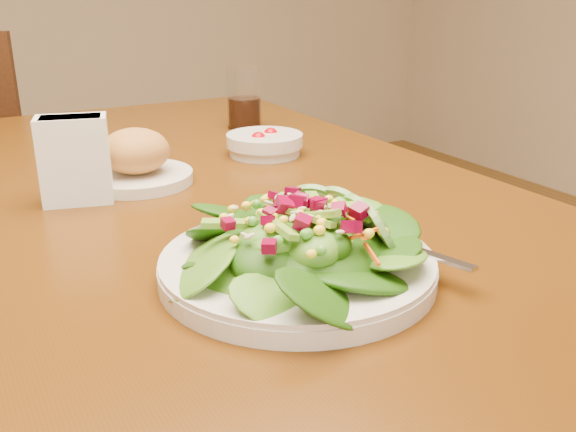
% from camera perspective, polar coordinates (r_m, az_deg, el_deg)
% --- Properties ---
extents(dining_table, '(0.90, 1.40, 0.75)m').
position_cam_1_polar(dining_table, '(1.03, -8.98, -2.86)').
color(dining_table, '#451E07').
rests_on(dining_table, ground_plane).
extents(salad_plate, '(0.30, 0.30, 0.09)m').
position_cam_1_polar(salad_plate, '(0.68, 1.57, -2.86)').
color(salad_plate, silver).
rests_on(salad_plate, dining_table).
extents(bread_plate, '(0.17, 0.17, 0.09)m').
position_cam_1_polar(bread_plate, '(1.02, -13.37, 4.76)').
color(bread_plate, silver).
rests_on(bread_plate, dining_table).
extents(tomato_bowl, '(0.14, 0.14, 0.05)m').
position_cam_1_polar(tomato_bowl, '(1.17, -2.09, 6.43)').
color(tomato_bowl, silver).
rests_on(tomato_bowl, dining_table).
extents(drinking_glass, '(0.07, 0.07, 0.13)m').
position_cam_1_polar(drinking_glass, '(1.38, -3.91, 10.07)').
color(drinking_glass, silver).
rests_on(drinking_glass, dining_table).
extents(napkin_holder, '(0.11, 0.08, 0.12)m').
position_cam_1_polar(napkin_holder, '(0.95, -18.44, 4.94)').
color(napkin_holder, white).
rests_on(napkin_holder, dining_table).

